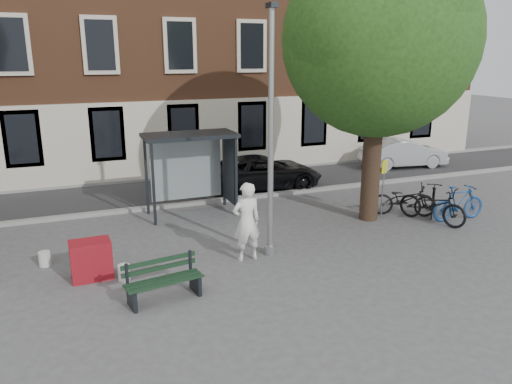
{
  "coord_description": "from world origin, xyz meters",
  "views": [
    {
      "loc": [
        -4.78,
        -10.97,
        4.98
      ],
      "look_at": [
        0.03,
        1.03,
        1.4
      ],
      "focal_mm": 35.0,
      "sensor_mm": 36.0,
      "label": 1
    }
  ],
  "objects": [
    {
      "name": "ground",
      "position": [
        0.0,
        0.0,
        0.0
      ],
      "size": [
        90.0,
        90.0,
        0.0
      ],
      "primitive_type": "plane",
      "color": "#4C4C4F",
      "rests_on": "ground"
    },
    {
      "name": "bench",
      "position": [
        -3.04,
        -1.4,
        0.39
      ],
      "size": [
        1.69,
        0.77,
        0.84
      ],
      "rotation": [
        0.0,
        0.0,
        0.15
      ],
      "color": "#1E2328",
      "rests_on": "ground"
    },
    {
      "name": "lamppost",
      "position": [
        0.0,
        0.0,
        2.78
      ],
      "size": [
        0.28,
        0.35,
        6.11
      ],
      "color": "#9EA0A3",
      "rests_on": "ground"
    },
    {
      "name": "bucket_b",
      "position": [
        -5.38,
        1.38,
        0.18
      ],
      "size": [
        0.35,
        0.35,
        0.36
      ],
      "primitive_type": "cylinder",
      "rotation": [
        0.0,
        0.0,
        -0.29
      ],
      "color": "silver",
      "rests_on": "ground"
    },
    {
      "name": "bucket_a",
      "position": [
        -3.69,
        -0.14,
        0.18
      ],
      "size": [
        0.33,
        0.33,
        0.36
      ],
      "primitive_type": "cylinder",
      "rotation": [
        0.0,
        0.0,
        -0.18
      ],
      "color": "silver",
      "rests_on": "ground"
    },
    {
      "name": "bike_c",
      "position": [
        5.6,
        0.5,
        0.57
      ],
      "size": [
        1.51,
        2.29,
        1.14
      ],
      "primitive_type": "imported",
      "rotation": [
        0.0,
        0.0,
        0.38
      ],
      "color": "black",
      "rests_on": "ground"
    },
    {
      "name": "bus_shelter",
      "position": [
        -0.61,
        4.11,
        1.92
      ],
      "size": [
        2.85,
        1.45,
        2.62
      ],
      "color": "#1E2328",
      "rests_on": "ground"
    },
    {
      "name": "painter",
      "position": [
        -0.68,
        -0.09,
        1.0
      ],
      "size": [
        0.75,
        0.51,
        2.0
      ],
      "primitive_type": "imported",
      "rotation": [
        0.0,
        0.0,
        3.19
      ],
      "color": "white",
      "rests_on": "ground"
    },
    {
      "name": "bike_d",
      "position": [
        6.12,
        1.06,
        0.5
      ],
      "size": [
        1.47,
        1.53,
        1.0
      ],
      "primitive_type": "imported",
      "rotation": [
        0.0,
        0.0,
        2.4
      ],
      "color": "black",
      "rests_on": "ground"
    },
    {
      "name": "red_stand",
      "position": [
        -4.36,
        0.23,
        0.45
      ],
      "size": [
        0.92,
        0.62,
        0.9
      ],
      "primitive_type": "cube",
      "rotation": [
        0.0,
        0.0,
        0.03
      ],
      "color": "maroon",
      "rests_on": "ground"
    },
    {
      "name": "car_dark",
      "position": [
        2.33,
        6.14,
        0.64
      ],
      "size": [
        4.71,
        2.39,
        1.27
      ],
      "primitive_type": "imported",
      "rotation": [
        0.0,
        0.0,
        1.51
      ],
      "color": "black",
      "rests_on": "ground"
    },
    {
      "name": "road",
      "position": [
        0.0,
        7.0,
        0.01
      ],
      "size": [
        40.0,
        4.0,
        0.01
      ],
      "primitive_type": "cube",
      "color": "#28282B",
      "rests_on": "ground"
    },
    {
      "name": "car_silver",
      "position": [
        9.73,
        7.22,
        0.64
      ],
      "size": [
        4.06,
        1.85,
        1.29
      ],
      "primitive_type": "imported",
      "rotation": [
        0.0,
        0.0,
        1.44
      ],
      "color": "#AFB2B8",
      "rests_on": "ground"
    },
    {
      "name": "bike_a",
      "position": [
        5.23,
        1.38,
        0.52
      ],
      "size": [
        2.07,
        1.63,
        1.05
      ],
      "primitive_type": "imported",
      "rotation": [
        0.0,
        0.0,
        1.03
      ],
      "color": "black",
      "rests_on": "ground"
    },
    {
      "name": "curb_near",
      "position": [
        0.0,
        5.0,
        0.06
      ],
      "size": [
        40.0,
        0.25,
        0.12
      ],
      "primitive_type": "cube",
      "color": "gray",
      "rests_on": "ground"
    },
    {
      "name": "bike_b",
      "position": [
        6.5,
        0.37,
        0.55
      ],
      "size": [
        1.87,
        0.62,
        1.11
      ],
      "primitive_type": "imported",
      "rotation": [
        0.0,
        0.0,
        1.52
      ],
      "color": "navy",
      "rests_on": "ground"
    },
    {
      "name": "tree_right",
      "position": [
        4.01,
        1.38,
        5.62
      ],
      "size": [
        5.76,
        5.6,
        8.2
      ],
      "color": "black",
      "rests_on": "ground"
    },
    {
      "name": "building_row",
      "position": [
        0.0,
        13.0,
        7.0
      ],
      "size": [
        30.0,
        8.0,
        14.0
      ],
      "primitive_type": "cube",
      "color": "brown",
      "rests_on": "ground"
    },
    {
      "name": "notice_sign",
      "position": [
        4.52,
        1.55,
        1.3
      ],
      "size": [
        0.3,
        0.16,
        1.82
      ],
      "rotation": [
        0.0,
        0.0,
        0.43
      ],
      "color": "#9EA0A3",
      "rests_on": "ground"
    },
    {
      "name": "curb_far",
      "position": [
        0.0,
        9.0,
        0.06
      ],
      "size": [
        40.0,
        0.25,
        0.12
      ],
      "primitive_type": "cube",
      "color": "gray",
      "rests_on": "ground"
    }
  ]
}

